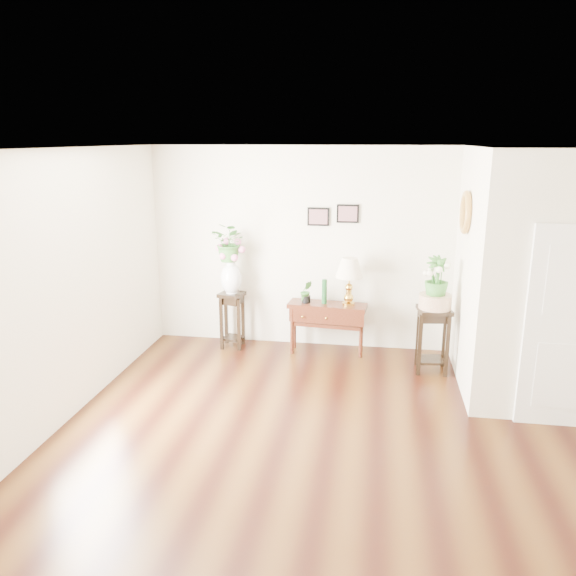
% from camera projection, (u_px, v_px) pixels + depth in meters
% --- Properties ---
extents(floor, '(6.00, 5.50, 0.02)m').
position_uv_depth(floor, '(352.00, 446.00, 5.43)').
color(floor, '#48290E').
rests_on(floor, ground).
extents(ceiling, '(6.00, 5.50, 0.02)m').
position_uv_depth(ceiling, '(362.00, 149.00, 4.71)').
color(ceiling, white).
rests_on(ceiling, ground).
extents(wall_back, '(6.00, 0.02, 2.80)m').
position_uv_depth(wall_back, '(365.00, 250.00, 7.69)').
color(wall_back, silver).
rests_on(wall_back, ground).
extents(wall_front, '(6.00, 0.02, 2.80)m').
position_uv_depth(wall_front, '(332.00, 491.00, 2.45)').
color(wall_front, silver).
rests_on(wall_front, ground).
extents(wall_left, '(0.02, 5.50, 2.80)m').
position_uv_depth(wall_left, '(51.00, 294.00, 5.53)').
color(wall_left, silver).
rests_on(wall_left, ground).
extents(partition, '(1.80, 1.95, 2.80)m').
position_uv_depth(partition, '(547.00, 272.00, 6.44)').
color(partition, silver).
rests_on(partition, floor).
extents(door, '(0.90, 0.05, 2.10)m').
position_uv_depth(door, '(571.00, 329.00, 5.58)').
color(door, white).
rests_on(door, floor).
extents(art_print_left, '(0.30, 0.02, 0.25)m').
position_uv_depth(art_print_left, '(318.00, 217.00, 7.66)').
color(art_print_left, black).
rests_on(art_print_left, wall_back).
extents(art_print_right, '(0.30, 0.02, 0.25)m').
position_uv_depth(art_print_right, '(348.00, 214.00, 7.58)').
color(art_print_right, black).
rests_on(art_print_right, wall_back).
extents(wall_ornament, '(0.07, 0.51, 0.51)m').
position_uv_depth(wall_ornament, '(465.00, 212.00, 6.54)').
color(wall_ornament, '#B57833').
rests_on(wall_ornament, partition).
extents(console_table, '(1.09, 0.45, 0.71)m').
position_uv_depth(console_table, '(327.00, 328.00, 7.73)').
color(console_table, black).
rests_on(console_table, floor).
extents(table_lamp, '(0.49, 0.49, 0.65)m').
position_uv_depth(table_lamp, '(349.00, 279.00, 7.51)').
color(table_lamp, gold).
rests_on(table_lamp, console_table).
extents(green_vase, '(0.07, 0.07, 0.34)m').
position_uv_depth(green_vase, '(324.00, 291.00, 7.60)').
color(green_vase, '#184A22').
rests_on(green_vase, console_table).
extents(potted_plant, '(0.20, 0.18, 0.29)m').
position_uv_depth(potted_plant, '(306.00, 292.00, 7.65)').
color(potted_plant, '#36772C').
rests_on(potted_plant, console_table).
extents(plant_stand_a, '(0.37, 0.37, 0.80)m').
position_uv_depth(plant_stand_a, '(232.00, 320.00, 7.94)').
color(plant_stand_a, black).
rests_on(plant_stand_a, floor).
extents(porcelain_vase, '(0.39, 0.39, 0.50)m').
position_uv_depth(porcelain_vase, '(231.00, 277.00, 7.77)').
color(porcelain_vase, white).
rests_on(porcelain_vase, plant_stand_a).
extents(lily_arrangement, '(0.61, 0.58, 0.54)m').
position_uv_depth(lily_arrangement, '(230.00, 246.00, 7.66)').
color(lily_arrangement, '#36772C').
rests_on(lily_arrangement, porcelain_vase).
extents(plant_stand_b, '(0.44, 0.44, 0.84)m').
position_uv_depth(plant_stand_b, '(432.00, 340.00, 7.11)').
color(plant_stand_b, black).
rests_on(plant_stand_b, floor).
extents(ceramic_bowl, '(0.40, 0.40, 0.18)m').
position_uv_depth(ceramic_bowl, '(435.00, 302.00, 6.98)').
color(ceramic_bowl, beige).
rests_on(ceramic_bowl, plant_stand_b).
extents(narcissus, '(0.40, 0.40, 0.54)m').
position_uv_depth(narcissus, '(437.00, 278.00, 6.90)').
color(narcissus, '#36772C').
rests_on(narcissus, ceramic_bowl).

